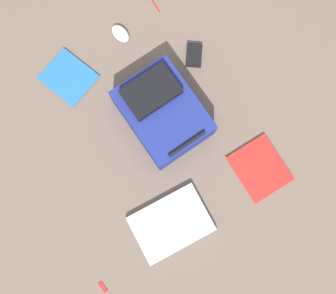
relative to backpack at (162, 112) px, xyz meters
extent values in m
plane|color=brown|center=(0.12, 0.10, -0.09)|extent=(4.19, 4.19, 0.00)
cube|color=navy|center=(0.00, 0.01, -0.01)|extent=(0.34, 0.43, 0.16)
cube|color=black|center=(-0.01, -0.08, 0.09)|extent=(0.25, 0.18, 0.04)
cylinder|color=black|center=(0.02, 0.19, 0.08)|extent=(0.19, 0.03, 0.02)
cube|color=#929296|center=(0.29, 0.42, -0.08)|extent=(0.38, 0.30, 0.02)
cube|color=#B7B7BC|center=(0.29, 0.42, -0.06)|extent=(0.38, 0.30, 0.01)
cube|color=silver|center=(-0.19, 0.48, -0.08)|extent=(0.24, 0.27, 0.01)
cube|color=red|center=(-0.19, 0.48, -0.07)|extent=(0.25, 0.28, 0.00)
cube|color=silver|center=(0.23, -0.44, -0.08)|extent=(0.24, 0.26, 0.01)
cube|color=#1E5999|center=(0.23, -0.44, -0.08)|extent=(0.24, 0.27, 0.00)
ellipsoid|color=silver|center=(-0.10, -0.45, -0.07)|extent=(0.07, 0.11, 0.04)
cube|color=black|center=(-0.31, -0.14, -0.07)|extent=(0.13, 0.13, 0.03)
cylinder|color=red|center=(-0.34, -0.49, -0.08)|extent=(0.03, 0.13, 0.01)
cube|color=#B21919|center=(0.70, 0.44, -0.08)|extent=(0.02, 0.05, 0.01)
camera|label=1|loc=(0.26, 0.36, 1.84)|focal=44.15mm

